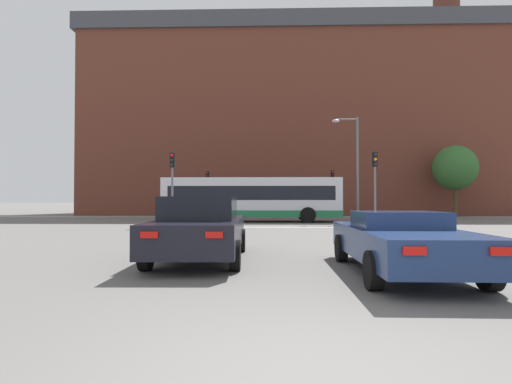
{
  "coord_description": "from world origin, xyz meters",
  "views": [
    {
      "loc": [
        -0.3,
        -3.16,
        1.46
      ],
      "look_at": [
        -0.95,
        20.88,
        1.93
      ],
      "focal_mm": 28.0,
      "sensor_mm": 36.0,
      "label": 1
    }
  ],
  "objects_px": {
    "car_roadster_right": "(400,241)",
    "pedestrian_walking_east": "(306,206)",
    "bus_crossing_lead": "(252,198)",
    "traffic_light_near_left": "(172,177)",
    "car_saloon_left": "(201,228)",
    "traffic_light_far_left": "(207,186)",
    "pedestrian_waiting": "(164,204)",
    "traffic_light_near_right": "(375,176)",
    "street_lamp_junction": "(353,158)",
    "traffic_light_far_right": "(332,186)"
  },
  "relations": [
    {
      "from": "car_roadster_right",
      "to": "pedestrian_walking_east",
      "type": "bearing_deg",
      "value": 89.15
    },
    {
      "from": "bus_crossing_lead",
      "to": "traffic_light_near_left",
      "type": "xyz_separation_m",
      "value": [
        -4.18,
        -4.88,
        1.17
      ]
    },
    {
      "from": "traffic_light_near_left",
      "to": "car_saloon_left",
      "type": "bearing_deg",
      "value": -73.41
    },
    {
      "from": "traffic_light_far_left",
      "to": "pedestrian_waiting",
      "type": "distance_m",
      "value": 4.18
    },
    {
      "from": "car_roadster_right",
      "to": "traffic_light_near_right",
      "type": "xyz_separation_m",
      "value": [
        3.24,
        13.82,
        2.09
      ]
    },
    {
      "from": "pedestrian_waiting",
      "to": "street_lamp_junction",
      "type": "bearing_deg",
      "value": -121.12
    },
    {
      "from": "traffic_light_near_right",
      "to": "street_lamp_junction",
      "type": "distance_m",
      "value": 4.6
    },
    {
      "from": "traffic_light_near_left",
      "to": "pedestrian_waiting",
      "type": "relative_size",
      "value": 2.19
    },
    {
      "from": "bus_crossing_lead",
      "to": "traffic_light_near_left",
      "type": "bearing_deg",
      "value": -40.62
    },
    {
      "from": "traffic_light_far_left",
      "to": "traffic_light_near_right",
      "type": "relative_size",
      "value": 0.96
    },
    {
      "from": "traffic_light_far_left",
      "to": "street_lamp_junction",
      "type": "distance_m",
      "value": 13.09
    },
    {
      "from": "traffic_light_far_right",
      "to": "pedestrian_walking_east",
      "type": "distance_m",
      "value": 2.77
    },
    {
      "from": "traffic_light_far_right",
      "to": "pedestrian_walking_east",
      "type": "height_order",
      "value": "traffic_light_far_right"
    },
    {
      "from": "street_lamp_junction",
      "to": "pedestrian_waiting",
      "type": "xyz_separation_m",
      "value": [
        -14.52,
        8.02,
        -3.09
      ]
    },
    {
      "from": "car_saloon_left",
      "to": "traffic_light_near_right",
      "type": "height_order",
      "value": "traffic_light_near_right"
    },
    {
      "from": "traffic_light_far_left",
      "to": "street_lamp_junction",
      "type": "xyz_separation_m",
      "value": [
        10.68,
        -7.41,
        1.56
      ]
    },
    {
      "from": "pedestrian_walking_east",
      "to": "street_lamp_junction",
      "type": "bearing_deg",
      "value": -144.2
    },
    {
      "from": "car_saloon_left",
      "to": "bus_crossing_lead",
      "type": "xyz_separation_m",
      "value": [
        0.61,
        16.88,
        0.77
      ]
    },
    {
      "from": "traffic_light_far_left",
      "to": "traffic_light_near_right",
      "type": "xyz_separation_m",
      "value": [
        10.92,
        -11.76,
        0.11
      ]
    },
    {
      "from": "traffic_light_far_left",
      "to": "car_roadster_right",
      "type": "bearing_deg",
      "value": -73.28
    },
    {
      "from": "bus_crossing_lead",
      "to": "traffic_light_far_right",
      "type": "relative_size",
      "value": 2.97
    },
    {
      "from": "traffic_light_near_right",
      "to": "pedestrian_waiting",
      "type": "bearing_deg",
      "value": 140.01
    },
    {
      "from": "pedestrian_walking_east",
      "to": "traffic_light_far_right",
      "type": "bearing_deg",
      "value": -79.13
    },
    {
      "from": "street_lamp_junction",
      "to": "car_saloon_left",
      "type": "bearing_deg",
      "value": -113.77
    },
    {
      "from": "car_roadster_right",
      "to": "traffic_light_far_left",
      "type": "relative_size",
      "value": 1.26
    },
    {
      "from": "traffic_light_near_left",
      "to": "traffic_light_near_right",
      "type": "distance_m",
      "value": 11.08
    },
    {
      "from": "traffic_light_far_left",
      "to": "traffic_light_near_left",
      "type": "xyz_separation_m",
      "value": [
        -0.16,
        -11.9,
        0.09
      ]
    },
    {
      "from": "car_saloon_left",
      "to": "traffic_light_near_left",
      "type": "xyz_separation_m",
      "value": [
        -3.58,
        12.0,
        1.94
      ]
    },
    {
      "from": "car_saloon_left",
      "to": "traffic_light_near_right",
      "type": "distance_m",
      "value": 14.41
    },
    {
      "from": "bus_crossing_lead",
      "to": "pedestrian_walking_east",
      "type": "height_order",
      "value": "bus_crossing_lead"
    },
    {
      "from": "car_roadster_right",
      "to": "traffic_light_near_right",
      "type": "distance_m",
      "value": 14.34
    },
    {
      "from": "traffic_light_near_right",
      "to": "pedestrian_walking_east",
      "type": "relative_size",
      "value": 2.56
    },
    {
      "from": "traffic_light_far_left",
      "to": "street_lamp_junction",
      "type": "relative_size",
      "value": 0.56
    },
    {
      "from": "traffic_light_near_left",
      "to": "street_lamp_junction",
      "type": "bearing_deg",
      "value": 22.5
    },
    {
      "from": "traffic_light_near_right",
      "to": "pedestrian_waiting",
      "type": "distance_m",
      "value": 19.33
    },
    {
      "from": "car_roadster_right",
      "to": "pedestrian_walking_east",
      "type": "xyz_separation_m",
      "value": [
        0.66,
        25.55,
        0.27
      ]
    },
    {
      "from": "bus_crossing_lead",
      "to": "pedestrian_waiting",
      "type": "height_order",
      "value": "bus_crossing_lead"
    },
    {
      "from": "bus_crossing_lead",
      "to": "street_lamp_junction",
      "type": "relative_size",
      "value": 1.69
    },
    {
      "from": "traffic_light_near_right",
      "to": "street_lamp_junction",
      "type": "relative_size",
      "value": 0.59
    },
    {
      "from": "traffic_light_near_left",
      "to": "traffic_light_near_right",
      "type": "bearing_deg",
      "value": 0.7
    },
    {
      "from": "bus_crossing_lead",
      "to": "traffic_light_far_right",
      "type": "xyz_separation_m",
      "value": [
        6.47,
        6.72,
        1.1
      ]
    },
    {
      "from": "car_saloon_left",
      "to": "pedestrian_walking_east",
      "type": "relative_size",
      "value": 3.13
    },
    {
      "from": "traffic_light_near_left",
      "to": "street_lamp_junction",
      "type": "distance_m",
      "value": 11.83
    },
    {
      "from": "car_roadster_right",
      "to": "bus_crossing_lead",
      "type": "bearing_deg",
      "value": 101.79
    },
    {
      "from": "car_saloon_left",
      "to": "car_roadster_right",
      "type": "height_order",
      "value": "car_saloon_left"
    },
    {
      "from": "traffic_light_near_right",
      "to": "pedestrian_waiting",
      "type": "height_order",
      "value": "traffic_light_near_right"
    },
    {
      "from": "traffic_light_far_right",
      "to": "pedestrian_waiting",
      "type": "distance_m",
      "value": 14.44
    },
    {
      "from": "traffic_light_near_left",
      "to": "traffic_light_far_right",
      "type": "height_order",
      "value": "traffic_light_near_left"
    },
    {
      "from": "car_roadster_right",
      "to": "street_lamp_junction",
      "type": "relative_size",
      "value": 0.71
    },
    {
      "from": "car_saloon_left",
      "to": "street_lamp_junction",
      "type": "bearing_deg",
      "value": 64.92
    }
  ]
}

